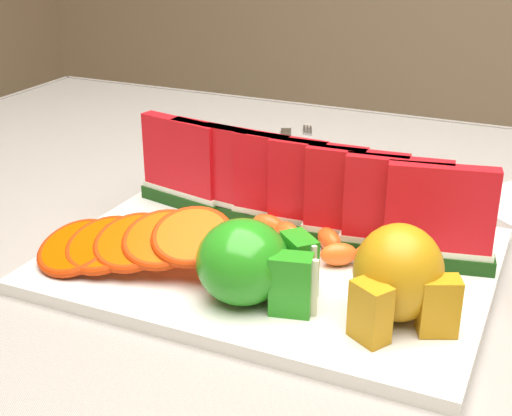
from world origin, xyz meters
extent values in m
cube|color=#54381E|center=(0.00, 0.00, 0.73)|extent=(1.40, 0.90, 0.03)
cube|color=#54381E|center=(-0.64, 0.39, 0.36)|extent=(0.06, 0.06, 0.72)
cube|color=gray|center=(0.00, 0.00, 0.75)|extent=(1.52, 1.02, 0.01)
cube|color=gray|center=(0.00, 0.51, 0.66)|extent=(1.52, 0.01, 0.20)
cube|color=silver|center=(-0.08, -0.05, 0.76)|extent=(0.40, 0.30, 0.01)
ellipsoid|color=#26801B|center=(-0.07, -0.13, 0.80)|extent=(0.09, 0.09, 0.07)
cube|color=#26801B|center=(-0.03, -0.14, 0.80)|extent=(0.04, 0.03, 0.05)
cube|color=beige|center=(-0.02, -0.14, 0.80)|extent=(0.03, 0.01, 0.05)
cube|color=#26801B|center=(-0.04, -0.10, 0.80)|extent=(0.04, 0.04, 0.05)
cube|color=beige|center=(-0.03, -0.10, 0.80)|extent=(0.03, 0.02, 0.05)
ellipsoid|color=#A15807|center=(0.05, -0.11, 0.81)|extent=(0.08, 0.08, 0.08)
cube|color=#A15807|center=(0.04, -0.15, 0.79)|extent=(0.04, 0.03, 0.05)
cube|color=#A15807|center=(0.08, -0.12, 0.79)|extent=(0.04, 0.03, 0.05)
cube|color=silver|center=(-0.20, 0.28, 0.76)|extent=(0.07, 0.16, 0.00)
cube|color=silver|center=(-0.21, 0.37, 0.76)|extent=(0.02, 0.04, 0.00)
cube|color=silver|center=(-0.20, 0.37, 0.76)|extent=(0.02, 0.04, 0.00)
cube|color=silver|center=(-0.20, 0.37, 0.76)|extent=(0.02, 0.04, 0.00)
cube|color=#094109|center=(-0.22, 0.02, 0.78)|extent=(0.11, 0.04, 0.01)
cube|color=silver|center=(-0.22, 0.02, 0.79)|extent=(0.10, 0.04, 0.01)
cube|color=red|center=(-0.22, 0.02, 0.83)|extent=(0.10, 0.04, 0.08)
cube|color=#094109|center=(-0.18, 0.02, 0.78)|extent=(0.11, 0.04, 0.01)
cube|color=silver|center=(-0.18, 0.02, 0.79)|extent=(0.10, 0.03, 0.01)
cube|color=red|center=(-0.18, 0.02, 0.83)|extent=(0.10, 0.03, 0.08)
cube|color=#094109|center=(-0.14, 0.01, 0.78)|extent=(0.11, 0.03, 0.01)
cube|color=silver|center=(-0.14, 0.01, 0.79)|extent=(0.10, 0.03, 0.01)
cube|color=red|center=(-0.14, 0.01, 0.83)|extent=(0.10, 0.02, 0.08)
cube|color=#094109|center=(-0.10, 0.01, 0.78)|extent=(0.11, 0.02, 0.01)
cube|color=silver|center=(-0.10, 0.01, 0.79)|extent=(0.10, 0.02, 0.01)
cube|color=red|center=(-0.10, 0.01, 0.83)|extent=(0.10, 0.02, 0.08)
cube|color=#094109|center=(-0.06, 0.00, 0.78)|extent=(0.11, 0.02, 0.01)
cube|color=silver|center=(-0.06, 0.00, 0.79)|extent=(0.10, 0.02, 0.01)
cube|color=red|center=(-0.06, 0.00, 0.83)|extent=(0.10, 0.02, 0.08)
cube|color=#094109|center=(-0.02, 0.00, 0.78)|extent=(0.11, 0.03, 0.01)
cube|color=silver|center=(-0.02, 0.00, 0.79)|extent=(0.10, 0.03, 0.01)
cube|color=red|center=(-0.02, 0.00, 0.83)|extent=(0.10, 0.02, 0.08)
cube|color=#094109|center=(0.02, -0.01, 0.78)|extent=(0.11, 0.04, 0.01)
cube|color=silver|center=(0.02, -0.01, 0.79)|extent=(0.10, 0.03, 0.01)
cube|color=red|center=(0.02, -0.01, 0.83)|extent=(0.10, 0.03, 0.08)
cube|color=#094109|center=(0.06, -0.01, 0.78)|extent=(0.11, 0.04, 0.01)
cube|color=silver|center=(0.06, -0.01, 0.79)|extent=(0.10, 0.04, 0.01)
cube|color=red|center=(0.06, -0.01, 0.83)|extent=(0.10, 0.04, 0.08)
cylinder|color=orange|center=(-0.24, -0.14, 0.79)|extent=(0.08, 0.08, 0.03)
torus|color=#C65413|center=(-0.24, -0.14, 0.79)|extent=(0.09, 0.09, 0.03)
cylinder|color=orange|center=(-0.21, -0.13, 0.79)|extent=(0.07, 0.07, 0.03)
torus|color=#C65413|center=(-0.21, -0.13, 0.79)|extent=(0.08, 0.08, 0.03)
cylinder|color=orange|center=(-0.19, -0.12, 0.80)|extent=(0.07, 0.07, 0.03)
torus|color=#C65413|center=(-0.19, -0.12, 0.80)|extent=(0.08, 0.08, 0.03)
cylinder|color=orange|center=(-0.16, -0.11, 0.80)|extent=(0.08, 0.07, 0.03)
torus|color=#C65413|center=(-0.16, -0.11, 0.80)|extent=(0.09, 0.08, 0.03)
cylinder|color=orange|center=(-0.14, -0.11, 0.80)|extent=(0.08, 0.08, 0.03)
torus|color=#C65413|center=(-0.14, -0.11, 0.80)|extent=(0.09, 0.09, 0.03)
cylinder|color=orange|center=(-0.20, 0.08, 0.78)|extent=(0.07, 0.07, 0.03)
torus|color=#C65413|center=(-0.20, 0.08, 0.78)|extent=(0.08, 0.08, 0.03)
cylinder|color=orange|center=(-0.16, 0.08, 0.79)|extent=(0.07, 0.07, 0.03)
torus|color=#C65413|center=(-0.16, 0.08, 0.79)|extent=(0.08, 0.08, 0.03)
cylinder|color=orange|center=(-0.11, 0.08, 0.79)|extent=(0.08, 0.08, 0.03)
torus|color=#C65413|center=(-0.11, 0.08, 0.79)|extent=(0.09, 0.09, 0.03)
cylinder|color=orange|center=(-0.06, 0.08, 0.79)|extent=(0.08, 0.08, 0.03)
torus|color=#C65413|center=(-0.06, 0.08, 0.79)|extent=(0.09, 0.09, 0.03)
ellipsoid|color=#DA5A14|center=(-0.15, -0.05, 0.78)|extent=(0.02, 0.04, 0.02)
ellipsoid|color=#DA5A14|center=(-0.13, -0.04, 0.78)|extent=(0.04, 0.03, 0.02)
ellipsoid|color=#DA5A14|center=(-0.10, -0.01, 0.78)|extent=(0.03, 0.02, 0.02)
ellipsoid|color=#DA5A14|center=(-0.08, -0.02, 0.78)|extent=(0.04, 0.03, 0.02)
ellipsoid|color=#DA5A14|center=(-0.06, -0.05, 0.78)|extent=(0.04, 0.03, 0.02)
ellipsoid|color=#DA5A14|center=(-0.04, -0.02, 0.78)|extent=(0.04, 0.04, 0.02)
ellipsoid|color=#DA5A14|center=(-0.02, -0.04, 0.78)|extent=(0.04, 0.03, 0.02)
ellipsoid|color=#DA5A14|center=(0.01, -0.03, 0.78)|extent=(0.04, 0.02, 0.02)
camera|label=1|loc=(0.15, -0.60, 1.08)|focal=50.00mm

